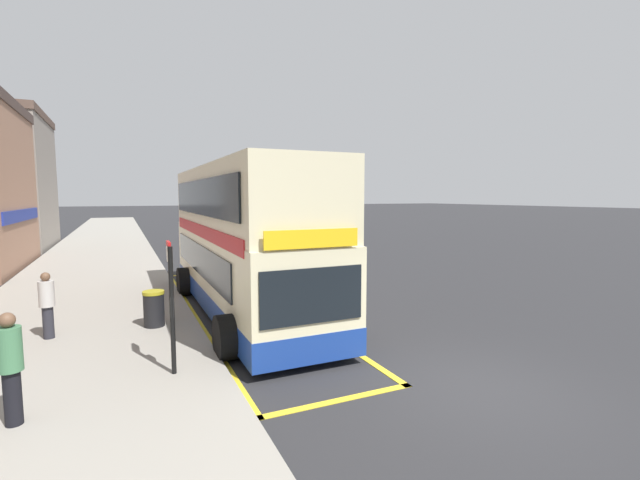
% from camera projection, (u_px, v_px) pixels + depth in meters
% --- Properties ---
extents(ground_plane, '(260.00, 260.00, 0.00)m').
position_uv_depth(ground_plane, '(197.00, 238.00, 36.90)').
color(ground_plane, '#28282B').
extents(pavement_near, '(6.00, 76.00, 0.14)m').
position_uv_depth(pavement_near, '(105.00, 240.00, 33.99)').
color(pavement_near, gray).
rests_on(pavement_near, ground).
extents(double_decker_bus, '(3.19, 10.68, 4.40)m').
position_uv_depth(double_decker_bus, '(242.00, 245.00, 13.22)').
color(double_decker_bus, beige).
rests_on(double_decker_bus, ground).
extents(bus_bay_markings, '(3.02, 13.76, 0.01)m').
position_uv_depth(bus_bay_markings, '(240.00, 309.00, 13.67)').
color(bus_bay_markings, yellow).
rests_on(bus_bay_markings, ground).
extents(bus_stop_sign, '(0.09, 0.51, 2.53)m').
position_uv_depth(bus_stop_sign, '(171.00, 295.00, 8.27)').
color(bus_stop_sign, black).
rests_on(bus_stop_sign, pavement_near).
extents(parked_car_maroon_behind, '(2.09, 4.20, 1.62)m').
position_uv_depth(parked_car_maroon_behind, '(273.00, 232.00, 33.46)').
color(parked_car_maroon_behind, maroon).
rests_on(parked_car_maroon_behind, ground).
extents(parked_car_navy_kerbside, '(2.09, 4.20, 1.62)m').
position_uv_depth(parked_car_navy_kerbside, '(194.00, 217.00, 57.47)').
color(parked_car_navy_kerbside, navy).
rests_on(parked_car_navy_kerbside, ground).
extents(pedestrian_waiting_near_sign, '(0.34, 0.34, 1.60)m').
position_uv_depth(pedestrian_waiting_near_sign, '(47.00, 303.00, 10.32)').
color(pedestrian_waiting_near_sign, '#26262D').
rests_on(pedestrian_waiting_near_sign, pavement_near).
extents(pedestrian_further_back, '(0.34, 0.34, 1.71)m').
position_uv_depth(pedestrian_further_back, '(10.00, 364.00, 6.39)').
color(pedestrian_further_back, black).
rests_on(pedestrian_further_back, pavement_near).
extents(litter_bin, '(0.55, 0.55, 0.93)m').
position_uv_depth(litter_bin, '(154.00, 308.00, 11.33)').
color(litter_bin, black).
rests_on(litter_bin, pavement_near).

